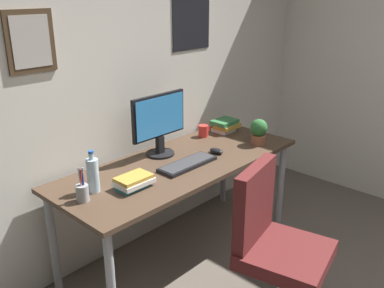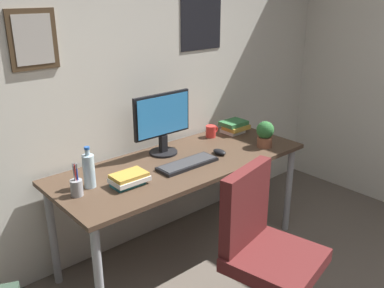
{
  "view_description": "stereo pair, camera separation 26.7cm",
  "coord_description": "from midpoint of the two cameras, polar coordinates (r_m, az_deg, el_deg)",
  "views": [
    {
      "loc": [
        -1.66,
        -0.13,
        1.84
      ],
      "look_at": [
        0.22,
        1.61,
        0.89
      ],
      "focal_mm": 39.27,
      "sensor_mm": 36.0,
      "label": 1
    },
    {
      "loc": [
        -1.47,
        -0.32,
        1.84
      ],
      "look_at": [
        0.22,
        1.61,
        0.89
      ],
      "focal_mm": 39.27,
      "sensor_mm": 36.0,
      "label": 2
    }
  ],
  "objects": [
    {
      "name": "book_stack_right",
      "position": [
        3.43,
        2.32,
        2.51
      ],
      "size": [
        0.21,
        0.17,
        0.1
      ],
      "color": "silver",
      "rests_on": "desk"
    },
    {
      "name": "computer_mouse",
      "position": [
        2.98,
        0.78,
        -1.0
      ],
      "size": [
        0.06,
        0.11,
        0.04
      ],
      "color": "black",
      "rests_on": "desk"
    },
    {
      "name": "water_bottle",
      "position": [
        2.49,
        -16.33,
        -4.09
      ],
      "size": [
        0.07,
        0.07,
        0.25
      ],
      "color": "silver",
      "rests_on": "desk"
    },
    {
      "name": "coffee_mug_near",
      "position": [
        3.31,
        -0.74,
        1.77
      ],
      "size": [
        0.12,
        0.08,
        0.09
      ],
      "color": "red",
      "rests_on": "desk"
    },
    {
      "name": "wall_back",
      "position": [
        2.9,
        -13.6,
        9.07
      ],
      "size": [
        4.4,
        0.1,
        2.6
      ],
      "color": "silver",
      "rests_on": "ground_plane"
    },
    {
      "name": "desk",
      "position": [
        2.89,
        -4.11,
        -3.72
      ],
      "size": [
        1.8,
        0.71,
        0.74
      ],
      "color": "#4C3828",
      "rests_on": "ground_plane"
    },
    {
      "name": "office_chair",
      "position": [
        2.41,
        7.78,
        -12.89
      ],
      "size": [
        0.58,
        0.58,
        0.95
      ],
      "color": "#591E1E",
      "rests_on": "ground_plane"
    },
    {
      "name": "book_stack_left",
      "position": [
        2.51,
        -10.97,
        -5.11
      ],
      "size": [
        0.22,
        0.15,
        0.07
      ],
      "color": "#26727A",
      "rests_on": "desk"
    },
    {
      "name": "potted_plant",
      "position": [
        3.15,
        6.65,
        1.74
      ],
      "size": [
        0.13,
        0.13,
        0.2
      ],
      "color": "brown",
      "rests_on": "desk"
    },
    {
      "name": "pen_cup",
      "position": [
        2.43,
        -17.77,
        -6.3
      ],
      "size": [
        0.07,
        0.07,
        0.2
      ],
      "color": "#9EA0A5",
      "rests_on": "desk"
    },
    {
      "name": "monitor",
      "position": [
        2.91,
        -7.11,
        2.93
      ],
      "size": [
        0.46,
        0.2,
        0.43
      ],
      "color": "black",
      "rests_on": "desk"
    },
    {
      "name": "keyboard",
      "position": [
        2.78,
        -3.34,
        -2.77
      ],
      "size": [
        0.43,
        0.15,
        0.03
      ],
      "color": "black",
      "rests_on": "desk"
    }
  ]
}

